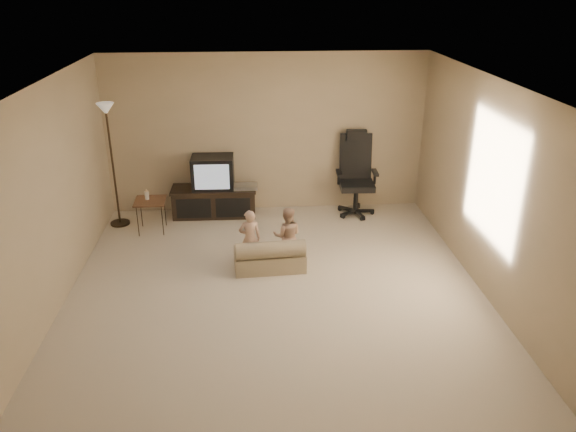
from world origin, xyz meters
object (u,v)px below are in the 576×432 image
floor_lamp (109,138)px  toddler_right (287,236)px  office_chair (356,185)px  child_sofa (270,257)px  side_table (150,201)px  tv_stand (214,191)px  toddler_left (250,239)px

floor_lamp → toddler_right: size_ratio=2.38×
office_chair → child_sofa: office_chair is taller
side_table → child_sofa: side_table is taller
tv_stand → child_sofa: bearing=-66.2°
office_chair → floor_lamp: floor_lamp is taller
side_table → toddler_right: size_ratio=0.85×
office_chair → toddler_left: 2.41m
child_sofa → floor_lamp: bearing=140.7°
floor_lamp → toddler_left: size_ratio=2.37×
office_chair → floor_lamp: 3.81m
tv_stand → side_table: (-0.91, -0.55, 0.08)m
side_table → toddler_left: (1.46, -1.22, -0.08)m
floor_lamp → child_sofa: 3.01m
office_chair → toddler_right: 2.05m
tv_stand → toddler_right: (1.04, -1.72, -0.01)m
toddler_left → toddler_right: 0.49m
side_table → child_sofa: bearing=-37.8°
office_chair → toddler_right: bearing=-123.4°
tv_stand → toddler_left: (0.55, -1.77, -0.01)m
child_sofa → toddler_right: bearing=30.3°
toddler_left → tv_stand: bearing=-77.5°
child_sofa → toddler_right: (0.24, 0.16, 0.21)m
side_table → toddler_right: toddler_right is taller
side_table → toddler_left: toddler_left is taller
child_sofa → toddler_left: bearing=152.9°
tv_stand → toddler_right: size_ratio=1.72×
side_table → toddler_left: size_ratio=0.84×
office_chair → toddler_left: (-1.70, -1.71, -0.08)m
toddler_right → office_chair: bearing=-120.4°
tv_stand → side_table: tv_stand is taller
floor_lamp → side_table: bearing=-27.7°
tv_stand → office_chair: size_ratio=1.03×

